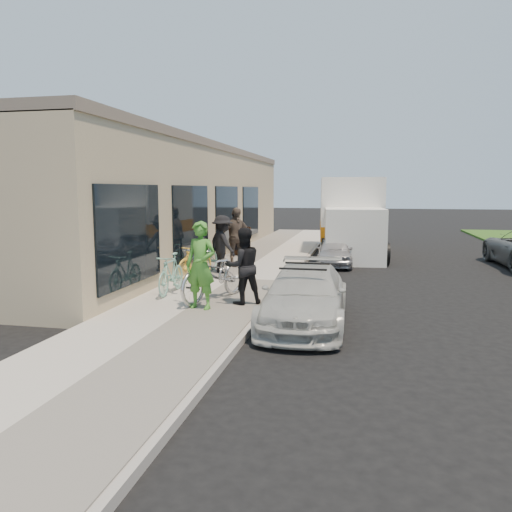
{
  "coord_description": "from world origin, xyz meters",
  "views": [
    {
      "loc": [
        1.52,
        -10.11,
        2.59
      ],
      "look_at": [
        -0.9,
        1.13,
        1.05
      ],
      "focal_mm": 35.0,
      "sensor_mm": 36.0,
      "label": 1
    }
  ],
  "objects_px": {
    "bike_rack": "(204,253)",
    "cruiser_bike_b": "(207,258)",
    "moving_truck": "(350,221)",
    "tandem_bike": "(215,274)",
    "woman_rider": "(201,265)",
    "man_standing": "(243,266)",
    "cruiser_bike_c": "(195,261)",
    "bystander_a": "(223,244)",
    "bystander_b": "(236,237)",
    "sedan_white": "(305,296)",
    "sandwich_board": "(240,241)",
    "cruiser_bike_a": "(171,274)",
    "sedan_silver": "(335,251)"
  },
  "relations": [
    {
      "from": "bystander_a",
      "to": "bystander_b",
      "type": "distance_m",
      "value": 1.32
    },
    {
      "from": "sandwich_board",
      "to": "bystander_a",
      "type": "xyz_separation_m",
      "value": [
        0.46,
        -3.89,
        0.31
      ]
    },
    {
      "from": "cruiser_bike_b",
      "to": "sedan_silver",
      "type": "bearing_deg",
      "value": 46.3
    },
    {
      "from": "sedan_white",
      "to": "bystander_a",
      "type": "relative_size",
      "value": 2.29
    },
    {
      "from": "cruiser_bike_c",
      "to": "bystander_b",
      "type": "bearing_deg",
      "value": 92.89
    },
    {
      "from": "sedan_white",
      "to": "man_standing",
      "type": "bearing_deg",
      "value": 148.89
    },
    {
      "from": "cruiser_bike_a",
      "to": "bystander_a",
      "type": "bearing_deg",
      "value": 81.99
    },
    {
      "from": "tandem_bike",
      "to": "cruiser_bike_c",
      "type": "distance_m",
      "value": 3.01
    },
    {
      "from": "tandem_bike",
      "to": "woman_rider",
      "type": "distance_m",
      "value": 0.87
    },
    {
      "from": "bystander_a",
      "to": "bystander_b",
      "type": "height_order",
      "value": "bystander_b"
    },
    {
      "from": "sedan_silver",
      "to": "man_standing",
      "type": "distance_m",
      "value": 7.05
    },
    {
      "from": "sedan_white",
      "to": "tandem_bike",
      "type": "distance_m",
      "value": 2.35
    },
    {
      "from": "moving_truck",
      "to": "cruiser_bike_a",
      "type": "height_order",
      "value": "moving_truck"
    },
    {
      "from": "moving_truck",
      "to": "bystander_a",
      "type": "height_order",
      "value": "moving_truck"
    },
    {
      "from": "moving_truck",
      "to": "tandem_bike",
      "type": "height_order",
      "value": "moving_truck"
    },
    {
      "from": "woman_rider",
      "to": "man_standing",
      "type": "height_order",
      "value": "woman_rider"
    },
    {
      "from": "cruiser_bike_a",
      "to": "cruiser_bike_c",
      "type": "relative_size",
      "value": 1.03
    },
    {
      "from": "sandwich_board",
      "to": "bystander_b",
      "type": "relative_size",
      "value": 0.56
    },
    {
      "from": "man_standing",
      "to": "cruiser_bike_a",
      "type": "relative_size",
      "value": 1.04
    },
    {
      "from": "bike_rack",
      "to": "woman_rider",
      "type": "distance_m",
      "value": 4.42
    },
    {
      "from": "sedan_silver",
      "to": "man_standing",
      "type": "height_order",
      "value": "man_standing"
    },
    {
      "from": "moving_truck",
      "to": "man_standing",
      "type": "xyz_separation_m",
      "value": [
        -1.97,
        -10.05,
        -0.38
      ]
    },
    {
      "from": "man_standing",
      "to": "cruiser_bike_c",
      "type": "bearing_deg",
      "value": -85.25
    },
    {
      "from": "moving_truck",
      "to": "bystander_b",
      "type": "relative_size",
      "value": 3.4
    },
    {
      "from": "sedan_white",
      "to": "sedan_silver",
      "type": "distance_m",
      "value": 7.68
    },
    {
      "from": "woman_rider",
      "to": "cruiser_bike_b",
      "type": "bearing_deg",
      "value": 116.7
    },
    {
      "from": "bike_rack",
      "to": "bystander_a",
      "type": "distance_m",
      "value": 0.61
    },
    {
      "from": "cruiser_bike_a",
      "to": "bystander_a",
      "type": "relative_size",
      "value": 0.93
    },
    {
      "from": "bike_rack",
      "to": "cruiser_bike_b",
      "type": "bearing_deg",
      "value": 62.1
    },
    {
      "from": "cruiser_bike_a",
      "to": "cruiser_bike_c",
      "type": "height_order",
      "value": "cruiser_bike_a"
    },
    {
      "from": "woman_rider",
      "to": "cruiser_bike_c",
      "type": "bearing_deg",
      "value": 121.17
    },
    {
      "from": "bike_rack",
      "to": "bystander_b",
      "type": "distance_m",
      "value": 1.64
    },
    {
      "from": "sedan_white",
      "to": "tandem_bike",
      "type": "bearing_deg",
      "value": 153.05
    },
    {
      "from": "woman_rider",
      "to": "sedan_silver",
      "type": "bearing_deg",
      "value": 83.3
    },
    {
      "from": "man_standing",
      "to": "bystander_a",
      "type": "height_order",
      "value": "bystander_a"
    },
    {
      "from": "bike_rack",
      "to": "bystander_a",
      "type": "height_order",
      "value": "bystander_a"
    },
    {
      "from": "bike_rack",
      "to": "moving_truck",
      "type": "relative_size",
      "value": 0.16
    },
    {
      "from": "woman_rider",
      "to": "man_standing",
      "type": "distance_m",
      "value": 0.97
    },
    {
      "from": "woman_rider",
      "to": "sandwich_board",
      "type": "bearing_deg",
      "value": 108.94
    },
    {
      "from": "sandwich_board",
      "to": "sedan_silver",
      "type": "xyz_separation_m",
      "value": [
        3.54,
        -0.8,
        -0.19
      ]
    },
    {
      "from": "bike_rack",
      "to": "tandem_bike",
      "type": "height_order",
      "value": "tandem_bike"
    },
    {
      "from": "bystander_b",
      "to": "tandem_bike",
      "type": "bearing_deg",
      "value": -123.85
    },
    {
      "from": "sedan_silver",
      "to": "bystander_a",
      "type": "xyz_separation_m",
      "value": [
        -3.09,
        -3.1,
        0.5
      ]
    },
    {
      "from": "tandem_bike",
      "to": "man_standing",
      "type": "xyz_separation_m",
      "value": [
        0.69,
        -0.2,
        0.22
      ]
    },
    {
      "from": "sedan_white",
      "to": "bike_rack",
      "type": "bearing_deg",
      "value": 126.97
    },
    {
      "from": "cruiser_bike_b",
      "to": "bystander_b",
      "type": "xyz_separation_m",
      "value": [
        0.54,
        1.39,
        0.49
      ]
    },
    {
      "from": "cruiser_bike_a",
      "to": "bystander_b",
      "type": "distance_m",
      "value": 4.46
    },
    {
      "from": "moving_truck",
      "to": "bike_rack",
      "type": "bearing_deg",
      "value": -127.04
    },
    {
      "from": "cruiser_bike_c",
      "to": "tandem_bike",
      "type": "bearing_deg",
      "value": -44.69
    },
    {
      "from": "bike_rack",
      "to": "cruiser_bike_c",
      "type": "xyz_separation_m",
      "value": [
        -0.01,
        -0.72,
        -0.14
      ]
    }
  ]
}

